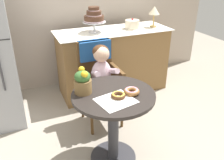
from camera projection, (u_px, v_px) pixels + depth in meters
ground_plane at (113, 157)px, 2.36m from camera, size 8.00×8.00×0.00m
cafe_table at (113, 114)px, 2.14m from camera, size 0.72×0.72×0.72m
wicker_chair at (98, 70)px, 2.69m from camera, size 0.42×0.45×0.95m
seated_child at (103, 72)px, 2.54m from camera, size 0.27×0.32×0.73m
paper_napkin at (116, 101)px, 1.93m from camera, size 0.33×0.31×0.00m
donut_front at (118, 95)px, 1.98m from camera, size 0.12×0.12×0.04m
donut_mid at (132, 91)px, 2.03m from camera, size 0.13×0.13×0.04m
flower_vase at (83, 81)px, 2.01m from camera, size 0.15×0.15×0.23m
display_counter at (113, 61)px, 3.43m from camera, size 1.56×0.62×0.90m
tiered_cake_stand at (94, 17)px, 3.05m from camera, size 0.30×0.30×0.32m
round_layer_cake at (132, 24)px, 3.29m from camera, size 0.19×0.19×0.14m
table_lamp at (154, 11)px, 3.30m from camera, size 0.15×0.15×0.28m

